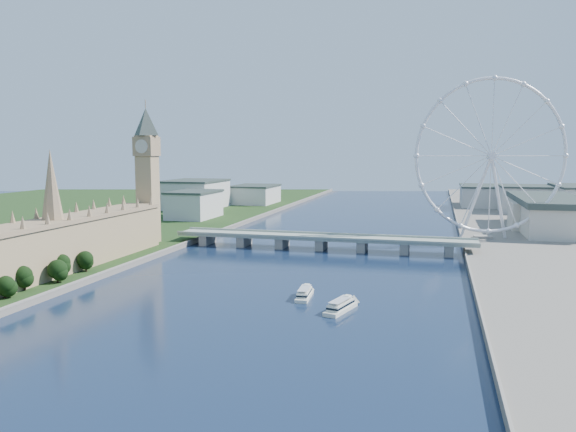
% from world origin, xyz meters
% --- Properties ---
extents(parliament_range, '(24.00, 200.00, 70.00)m').
position_xyz_m(parliament_range, '(-128.00, 170.00, 18.48)').
color(parliament_range, tan).
rests_on(parliament_range, ground).
extents(big_ben, '(20.02, 20.02, 110.00)m').
position_xyz_m(big_ben, '(-128.00, 278.00, 66.57)').
color(big_ben, tan).
rests_on(big_ben, ground).
extents(westminster_bridge, '(220.00, 22.00, 9.50)m').
position_xyz_m(westminster_bridge, '(0.00, 300.00, 6.63)').
color(westminster_bridge, gray).
rests_on(westminster_bridge, ground).
extents(london_eye, '(113.60, 39.12, 124.30)m').
position_xyz_m(london_eye, '(119.98, 355.08, 67.52)').
color(london_eye, silver).
rests_on(london_eye, ground).
extents(county_hall, '(54.00, 144.00, 35.00)m').
position_xyz_m(county_hall, '(175.00, 430.00, 0.00)').
color(county_hall, beige).
rests_on(county_hall, ground).
extents(city_skyline, '(505.00, 280.00, 32.00)m').
position_xyz_m(city_skyline, '(39.22, 560.08, 16.96)').
color(city_skyline, beige).
rests_on(city_skyline, ground).
extents(tour_boat_near, '(8.02, 25.49, 5.51)m').
position_xyz_m(tour_boat_near, '(19.38, 163.35, 0.00)').
color(tour_boat_near, silver).
rests_on(tour_boat_near, ground).
extents(tour_boat_far, '(13.64, 27.54, 5.87)m').
position_xyz_m(tour_boat_far, '(40.44, 145.34, 0.00)').
color(tour_boat_far, silver).
rests_on(tour_boat_far, ground).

